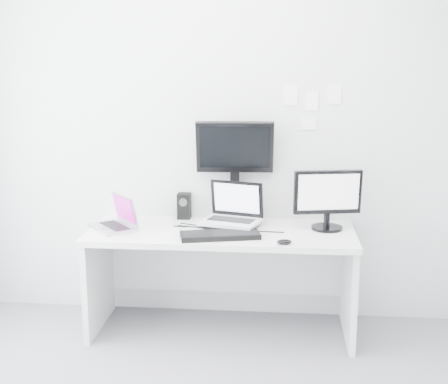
{
  "coord_description": "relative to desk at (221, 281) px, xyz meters",
  "views": [
    {
      "loc": [
        0.38,
        -2.69,
        1.84
      ],
      "look_at": [
        0.02,
        1.23,
        1.0
      ],
      "focal_mm": 48.6,
      "sensor_mm": 36.0,
      "label": 1
    }
  ],
  "objects": [
    {
      "name": "wall_note_1",
      "position": [
        0.6,
        0.34,
        1.22
      ],
      "size": [
        0.09,
        0.0,
        0.13
      ],
      "primitive_type": "cube",
      "color": "white",
      "rests_on": "back_wall"
    },
    {
      "name": "wall_note_0",
      "position": [
        0.45,
        0.34,
        1.26
      ],
      "size": [
        0.1,
        0.0,
        0.14
      ],
      "primitive_type": "cube",
      "color": "white",
      "rests_on": "back_wall"
    },
    {
      "name": "wall_note_3",
      "position": [
        0.58,
        0.34,
        1.05
      ],
      "size": [
        0.11,
        0.0,
        0.08
      ],
      "primitive_type": "cube",
      "color": "white",
      "rests_on": "back_wall"
    },
    {
      "name": "desk",
      "position": [
        0.0,
        0.0,
        0.0
      ],
      "size": [
        1.8,
        0.7,
        0.73
      ],
      "primitive_type": "cube",
      "color": "silver",
      "rests_on": "ground"
    },
    {
      "name": "dell_laptop",
      "position": [
        0.06,
        0.07,
        0.52
      ],
      "size": [
        0.45,
        0.39,
        0.32
      ],
      "primitive_type": "cube",
      "rotation": [
        0.0,
        0.0,
        -0.29
      ],
      "color": "silver",
      "rests_on": "desk"
    },
    {
      "name": "mouse",
      "position": [
        0.42,
        -0.29,
        0.38
      ],
      "size": [
        0.11,
        0.09,
        0.03
      ],
      "primitive_type": "ellipsoid",
      "rotation": [
        0.0,
        0.0,
        0.33
      ],
      "color": "black",
      "rests_on": "desk"
    },
    {
      "name": "back_wall",
      "position": [
        0.0,
        0.35,
        0.99
      ],
      "size": [
        3.6,
        0.0,
        3.6
      ],
      "primitive_type": "plane",
      "rotation": [
        1.57,
        0.0,
        0.0
      ],
      "color": "silver",
      "rests_on": "ground"
    },
    {
      "name": "wall_note_2",
      "position": [
        0.75,
        0.34,
        1.26
      ],
      "size": [
        0.1,
        0.0,
        0.14
      ],
      "primitive_type": "cube",
      "color": "white",
      "rests_on": "back_wall"
    },
    {
      "name": "speaker",
      "position": [
        -0.3,
        0.29,
        0.46
      ],
      "size": [
        0.12,
        0.12,
        0.19
      ],
      "primitive_type": "cube",
      "rotation": [
        0.0,
        0.0,
        -0.39
      ],
      "color": "black",
      "rests_on": "desk"
    },
    {
      "name": "macbook",
      "position": [
        -0.74,
        -0.04,
        0.49
      ],
      "size": [
        0.4,
        0.41,
        0.25
      ],
      "primitive_type": "cube",
      "rotation": [
        0.0,
        0.0,
        -0.88
      ],
      "color": "#ADADB2",
      "rests_on": "desk"
    },
    {
      "name": "rear_monitor",
      "position": [
        0.07,
        0.28,
        0.73
      ],
      "size": [
        0.55,
        0.22,
        0.74
      ],
      "primitive_type": "cube",
      "rotation": [
        0.0,
        0.0,
        0.05
      ],
      "color": "black",
      "rests_on": "desk"
    },
    {
      "name": "samsung_monitor",
      "position": [
        0.71,
        0.09,
        0.58
      ],
      "size": [
        0.49,
        0.3,
        0.42
      ],
      "primitive_type": "cube",
      "rotation": [
        0.0,
        0.0,
        0.2
      ],
      "color": "black",
      "rests_on": "desk"
    },
    {
      "name": "keyboard",
      "position": [
        0.01,
        -0.18,
        0.38
      ],
      "size": [
        0.54,
        0.3,
        0.03
      ],
      "primitive_type": "cube",
      "rotation": [
        0.0,
        0.0,
        0.24
      ],
      "color": "black",
      "rests_on": "desk"
    }
  ]
}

